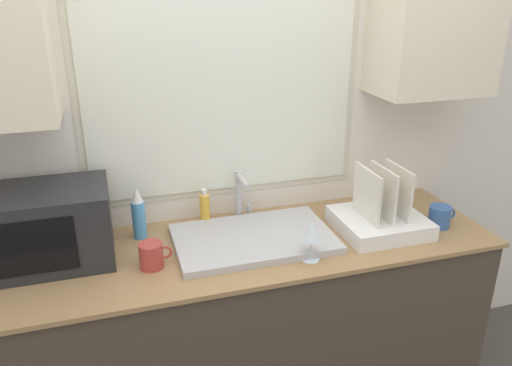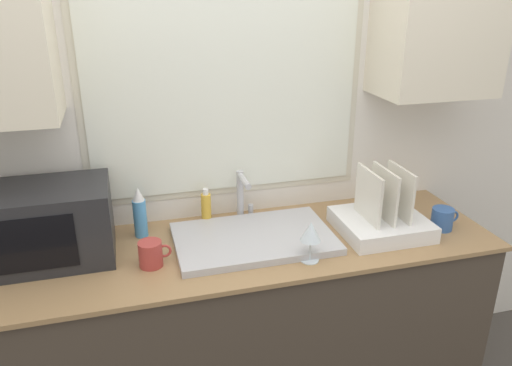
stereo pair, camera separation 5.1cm
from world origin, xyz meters
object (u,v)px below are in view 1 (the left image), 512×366
(microwave, at_px, (44,227))
(mug_near_sink, at_px, (152,255))
(faucet, at_px, (241,192))
(soap_bottle, at_px, (205,209))
(wine_glass, at_px, (311,232))
(spray_bottle, at_px, (139,214))
(dish_rack, at_px, (380,218))

(microwave, height_order, mug_near_sink, microwave)
(faucet, relative_size, soap_bottle, 1.36)
(soap_bottle, distance_m, wine_glass, 0.55)
(microwave, bearing_deg, soap_bottle, 12.11)
(microwave, bearing_deg, spray_bottle, 14.87)
(faucet, height_order, mug_near_sink, faucet)
(spray_bottle, distance_m, wine_glass, 0.73)
(dish_rack, xyz_separation_m, mug_near_sink, (-0.99, -0.02, -0.01))
(mug_near_sink, bearing_deg, microwave, 156.74)
(mug_near_sink, height_order, wine_glass, wine_glass)
(mug_near_sink, relative_size, wine_glass, 0.76)
(dish_rack, distance_m, soap_bottle, 0.77)
(microwave, distance_m, mug_near_sink, 0.43)
(spray_bottle, bearing_deg, soap_bottle, 8.62)
(dish_rack, xyz_separation_m, spray_bottle, (-1.01, 0.24, 0.05))
(soap_bottle, relative_size, mug_near_sink, 1.34)
(spray_bottle, height_order, soap_bottle, spray_bottle)
(mug_near_sink, bearing_deg, faucet, 34.44)
(spray_bottle, relative_size, mug_near_sink, 1.77)
(faucet, height_order, dish_rack, dish_rack)
(spray_bottle, xyz_separation_m, wine_glass, (0.62, -0.39, 0.01))
(soap_bottle, bearing_deg, wine_glass, -52.34)
(dish_rack, relative_size, spray_bottle, 1.64)
(wine_glass, bearing_deg, mug_near_sink, 168.11)
(faucet, relative_size, spray_bottle, 1.03)
(dish_rack, bearing_deg, mug_near_sink, -178.66)
(faucet, relative_size, microwave, 0.46)
(soap_bottle, height_order, mug_near_sink, soap_bottle)
(faucet, height_order, soap_bottle, faucet)
(mug_near_sink, xyz_separation_m, wine_glass, (0.60, -0.13, 0.07))
(faucet, distance_m, dish_rack, 0.63)
(mug_near_sink, bearing_deg, wine_glass, -11.89)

